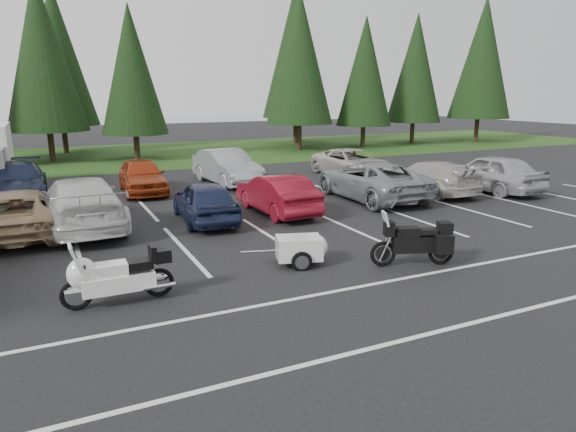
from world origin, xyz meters
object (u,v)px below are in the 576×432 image
at_px(car_near_8, 491,173).
at_px(car_far_1, 17,182).
at_px(car_near_3, 81,203).
at_px(car_far_2, 142,176).
at_px(car_near_4, 205,201).
at_px(car_near_2, 19,212).
at_px(touring_motorcycle, 118,271).
at_px(car_near_5, 277,194).
at_px(car_far_4, 352,163).
at_px(car_far_3, 227,167).
at_px(cargo_trailer, 299,251).
at_px(adventure_motorcycle, 413,238).
at_px(car_near_7, 429,177).
at_px(car_near_6, 371,180).

xyz_separation_m(car_near_8, car_far_1, (-18.76, 6.70, -0.06)).
xyz_separation_m(car_near_3, car_far_2, (2.82, 5.31, -0.09)).
relative_size(car_near_3, car_near_4, 1.39).
height_order(car_near_2, car_near_4, car_near_2).
bearing_deg(touring_motorcycle, car_near_2, 106.31).
height_order(car_near_5, car_far_1, car_far_1).
bearing_deg(car_near_3, car_far_4, -160.52).
xyz_separation_m(car_far_1, touring_motorcycle, (2.21, -12.54, -0.07)).
distance_m(car_far_1, car_far_3, 8.86).
bearing_deg(car_near_3, cargo_trailer, 125.14).
bearing_deg(car_near_3, adventure_motorcycle, 132.23).
bearing_deg(car_near_7, car_far_2, -28.38).
height_order(car_near_6, touring_motorcycle, car_near_6).
xyz_separation_m(car_near_4, car_far_4, (9.64, 6.03, -0.00)).
bearing_deg(car_near_3, car_near_6, 177.90).
distance_m(car_near_7, car_far_4, 5.37).
bearing_deg(car_far_2, cargo_trailer, -78.20).
bearing_deg(car_near_2, car_far_3, -144.89).
height_order(car_near_8, car_far_1, car_near_8).
distance_m(car_far_4, adventure_motorcycle, 14.15).
bearing_deg(car_far_1, car_far_2, -4.93).
relative_size(car_near_6, car_near_8, 1.17).
relative_size(car_near_5, car_near_8, 0.89).
distance_m(car_near_2, car_far_3, 10.44).
height_order(car_far_3, adventure_motorcycle, car_far_3).
height_order(car_far_4, touring_motorcycle, car_far_4).
bearing_deg(car_far_4, cargo_trailer, -130.42).
distance_m(car_near_4, car_far_4, 11.37).
bearing_deg(adventure_motorcycle, car_near_7, 67.51).
height_order(car_near_5, car_near_7, car_near_5).
height_order(car_near_8, car_far_3, car_near_8).
relative_size(car_near_4, touring_motorcycle, 1.64).
bearing_deg(car_near_7, car_near_5, 2.02).
bearing_deg(car_near_8, car_near_6, -9.95).
xyz_separation_m(car_near_8, car_far_2, (-13.94, 6.23, -0.08)).
distance_m(car_far_3, touring_motorcycle, 14.24).
xyz_separation_m(cargo_trailer, adventure_motorcycle, (2.56, -1.27, 0.35)).
height_order(car_near_3, car_near_8, car_near_3).
bearing_deg(touring_motorcycle, car_far_2, 77.61).
distance_m(car_near_5, car_near_6, 4.55).
distance_m(car_near_2, car_near_5, 8.33).
bearing_deg(car_near_7, car_near_4, 1.31).
relative_size(car_near_3, car_near_7, 1.18).
distance_m(car_near_2, car_near_8, 18.58).
xyz_separation_m(car_near_7, car_far_4, (-0.55, 5.34, -0.01)).
bearing_deg(car_near_2, car_far_2, -129.89).
relative_size(car_far_4, adventure_motorcycle, 2.11).
xyz_separation_m(car_near_3, car_far_3, (6.86, 5.84, -0.02)).
relative_size(car_near_2, car_near_8, 1.06).
xyz_separation_m(car_near_5, car_far_4, (6.95, 5.94, -0.01)).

